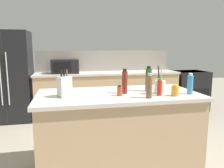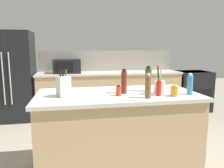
% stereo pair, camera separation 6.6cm
% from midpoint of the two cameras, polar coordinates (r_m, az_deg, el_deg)
% --- Properties ---
extents(ground_plane, '(14.00, 14.00, 0.00)m').
position_cam_midpoint_polar(ground_plane, '(2.88, 2.07, -21.04)').
color(ground_plane, gray).
extents(back_counter_run, '(3.08, 0.66, 0.94)m').
position_cam_midpoint_polar(back_counter_run, '(4.80, -0.13, -2.47)').
color(back_counter_run, tan).
rests_on(back_counter_run, ground_plane).
extents(wall_backsplash, '(3.04, 0.03, 0.46)m').
position_cam_midpoint_polar(wall_backsplash, '(5.01, -0.79, 6.10)').
color(wall_backsplash, gray).
rests_on(wall_backsplash, back_counter_run).
extents(kitchen_island, '(1.85, 0.93, 0.94)m').
position_cam_midpoint_polar(kitchen_island, '(2.67, 2.14, -12.27)').
color(kitchen_island, tan).
rests_on(kitchen_island, ground_plane).
extents(refrigerator, '(0.85, 0.75, 1.79)m').
position_cam_midpoint_polar(refrigerator, '(4.84, -24.32, 1.87)').
color(refrigerator, black).
rests_on(refrigerator, ground_plane).
extents(range_oven, '(0.76, 0.65, 0.92)m').
position_cam_midpoint_polar(range_oven, '(5.49, 20.41, -1.59)').
color(range_oven, black).
rests_on(range_oven, ground_plane).
extents(microwave, '(0.55, 0.39, 0.29)m').
position_cam_midpoint_polar(microwave, '(4.63, -11.27, 4.58)').
color(microwave, black).
rests_on(microwave, back_counter_run).
extents(knife_block, '(0.16, 0.15, 0.29)m').
position_cam_midpoint_polar(knife_block, '(2.38, -11.76, -0.58)').
color(knife_block, beige).
rests_on(knife_block, kitchen_island).
extents(utensil_crock, '(0.12, 0.12, 0.32)m').
position_cam_midpoint_polar(utensil_crock, '(2.54, 12.99, -0.69)').
color(utensil_crock, beige).
rests_on(utensil_crock, kitchen_island).
extents(honey_jar, '(0.08, 0.08, 0.12)m').
position_cam_midpoint_polar(honey_jar, '(2.46, 16.73, -1.74)').
color(honey_jar, gold).
rests_on(honey_jar, kitchen_island).
extents(olive_oil_bottle, '(0.07, 0.07, 0.30)m').
position_cam_midpoint_polar(olive_oil_bottle, '(2.65, 10.13, 1.15)').
color(olive_oil_bottle, '#2D4C1E').
rests_on(olive_oil_bottle, kitchen_island).
extents(dish_soap_bottle, '(0.06, 0.06, 0.24)m').
position_cam_midpoint_polar(dish_soap_bottle, '(2.60, 20.38, -0.15)').
color(dish_soap_bottle, '#3384BC').
rests_on(dish_soap_bottle, kitchen_island).
extents(pepper_grinder, '(0.06, 0.06, 0.26)m').
position_cam_midpoint_polar(pepper_grinder, '(2.29, 10.22, -0.66)').
color(pepper_grinder, brown).
rests_on(pepper_grinder, kitchen_island).
extents(salt_shaker, '(0.05, 0.05, 0.13)m').
position_cam_midpoint_polar(salt_shaker, '(2.48, 10.27, -1.30)').
color(salt_shaker, silver).
rests_on(salt_shaker, kitchen_island).
extents(hot_sauce_bottle, '(0.05, 0.05, 0.19)m').
position_cam_midpoint_polar(hot_sauce_bottle, '(2.43, 12.88, -0.96)').
color(hot_sauce_bottle, red).
rests_on(hot_sauce_bottle, kitchen_island).
extents(vinegar_bottle, '(0.06, 0.06, 0.28)m').
position_cam_midpoint_polar(vinegar_bottle, '(2.49, 3.91, 0.53)').
color(vinegar_bottle, maroon).
rests_on(vinegar_bottle, kitchen_island).
extents(spice_jar_paprika, '(0.06, 0.06, 0.12)m').
position_cam_midpoint_polar(spice_jar_paprika, '(2.38, 2.53, -1.81)').
color(spice_jar_paprika, '#B73D1E').
rests_on(spice_jar_paprika, kitchen_island).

